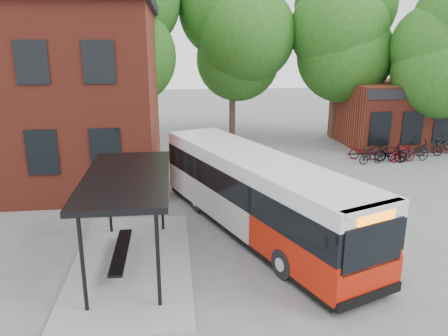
{
  "coord_description": "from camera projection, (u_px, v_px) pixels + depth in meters",
  "views": [
    {
      "loc": [
        -3.12,
        -13.12,
        6.53
      ],
      "look_at": [
        -1.3,
        2.38,
        2.0
      ],
      "focal_mm": 35.0,
      "sensor_mm": 36.0,
      "label": 1
    }
  ],
  "objects": [
    {
      "name": "ground",
      "position": [
        270.0,
        243.0,
        14.68
      ],
      "size": [
        100.0,
        100.0,
        0.0
      ],
      "primitive_type": "plane",
      "color": "slate"
    },
    {
      "name": "shop_row",
      "position": [
        446.0,
        112.0,
        29.16
      ],
      "size": [
        14.0,
        6.2,
        4.0
      ],
      "primitive_type": null,
      "color": "maroon",
      "rests_on": "ground"
    },
    {
      "name": "bus_shelter",
      "position": [
        129.0,
        221.0,
        12.82
      ],
      "size": [
        3.6,
        7.0,
        2.9
      ],
      "primitive_type": null,
      "color": "black",
      "rests_on": "ground"
    },
    {
      "name": "bike_rail",
      "position": [
        390.0,
        156.0,
        25.21
      ],
      "size": [
        5.2,
        0.1,
        0.38
      ],
      "primitive_type": null,
      "color": "black",
      "rests_on": "ground"
    },
    {
      "name": "tree_0",
      "position": [
        126.0,
        58.0,
        27.74
      ],
      "size": [
        7.92,
        7.92,
        11.0
      ],
      "primitive_type": null,
      "color": "#1E5316",
      "rests_on": "ground"
    },
    {
      "name": "tree_1",
      "position": [
        232.0,
        62.0,
        29.56
      ],
      "size": [
        7.92,
        7.92,
        10.4
      ],
      "primitive_type": null,
      "color": "#1E5316",
      "rests_on": "ground"
    },
    {
      "name": "tree_2",
      "position": [
        338.0,
        58.0,
        29.31
      ],
      "size": [
        7.92,
        7.92,
        11.0
      ],
      "primitive_type": null,
      "color": "#1E5316",
      "rests_on": "ground"
    },
    {
      "name": "tree_3",
      "position": [
        441.0,
        74.0,
        26.29
      ],
      "size": [
        7.04,
        7.04,
        9.28
      ],
      "primitive_type": null,
      "color": "#1E5316",
      "rests_on": "ground"
    },
    {
      "name": "city_bus",
      "position": [
        256.0,
        195.0,
        15.26
      ],
      "size": [
        6.15,
        10.97,
        2.76
      ],
      "primitive_type": null,
      "rotation": [
        0.0,
        0.0,
        0.38
      ],
      "color": "#B01A08",
      "rests_on": "ground"
    },
    {
      "name": "bicycle_0",
      "position": [
        365.0,
        152.0,
        24.98
      ],
      "size": [
        1.83,
        1.21,
        0.91
      ],
      "primitive_type": "imported",
      "rotation": [
        0.0,
        0.0,
        1.19
      ],
      "color": "#5E050A",
      "rests_on": "ground"
    },
    {
      "name": "bicycle_1",
      "position": [
        371.0,
        156.0,
        24.07
      ],
      "size": [
        1.55,
        0.68,
        0.9
      ],
      "primitive_type": "imported",
      "rotation": [
        0.0,
        0.0,
        1.75
      ],
      "color": "black",
      "rests_on": "ground"
    },
    {
      "name": "bicycle_2",
      "position": [
        375.0,
        149.0,
        25.56
      ],
      "size": [
        1.85,
        0.84,
        0.94
      ],
      "primitive_type": "imported",
      "rotation": [
        0.0,
        0.0,
        1.7
      ],
      "color": "black",
      "rests_on": "ground"
    },
    {
      "name": "bicycle_3",
      "position": [
        390.0,
        153.0,
        24.41
      ],
      "size": [
        1.81,
        1.1,
        1.05
      ],
      "primitive_type": "imported",
      "rotation": [
        0.0,
        0.0,
        1.2
      ],
      "color": "black",
      "rests_on": "ground"
    },
    {
      "name": "bicycle_4",
      "position": [
        399.0,
        153.0,
        24.87
      ],
      "size": [
        1.6,
        0.79,
        0.81
      ],
      "primitive_type": "imported",
      "rotation": [
        0.0,
        0.0,
        1.74
      ],
      "color": "black",
      "rests_on": "ground"
    },
    {
      "name": "bicycle_5",
      "position": [
        403.0,
        154.0,
        24.4
      ],
      "size": [
        1.66,
        0.73,
        0.97
      ],
      "primitive_type": "imported",
      "rotation": [
        0.0,
        0.0,
        1.75
      ],
      "color": "#51080C",
      "rests_on": "ground"
    },
    {
      "name": "bicycle_6",
      "position": [
        414.0,
        153.0,
        24.61
      ],
      "size": [
        1.93,
        0.87,
        0.98
      ],
      "primitive_type": "imported",
      "rotation": [
        0.0,
        0.0,
        1.69
      ],
      "color": "black",
      "rests_on": "ground"
    },
    {
      "name": "bicycle_7",
      "position": [
        430.0,
        148.0,
        25.7
      ],
      "size": [
        1.75,
        0.58,
        1.04
      ],
      "primitive_type": "imported",
      "rotation": [
        0.0,
        0.0,
        1.51
      ],
      "color": "black",
      "rests_on": "ground"
    },
    {
      "name": "bicycle_extra_0",
      "position": [
        437.0,
        144.0,
        26.38
      ],
      "size": [
        1.92,
        1.09,
        1.11
      ],
      "primitive_type": "imported",
      "rotation": [
        0.0,
        0.0,
        1.24
      ],
      "color": "#26252B",
      "rests_on": "ground"
    }
  ]
}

